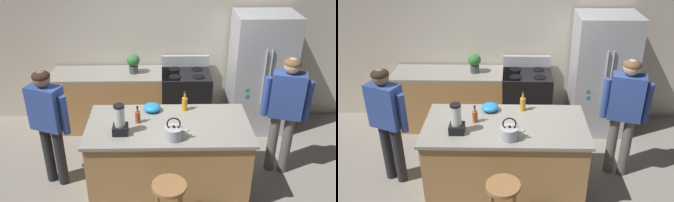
# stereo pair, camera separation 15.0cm
# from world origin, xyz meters

# --- Properties ---
(ground_plane) EXTENTS (14.00, 14.00, 0.00)m
(ground_plane) POSITION_xyz_m (0.00, 0.00, 0.00)
(ground_plane) COLOR gray
(back_wall) EXTENTS (8.00, 0.10, 2.70)m
(back_wall) POSITION_xyz_m (0.00, 1.95, 1.35)
(back_wall) COLOR beige
(back_wall) RESTS_ON ground_plane
(kitchen_island) EXTENTS (1.93, 0.98, 0.95)m
(kitchen_island) POSITION_xyz_m (0.00, 0.00, 0.48)
(kitchen_island) COLOR #B7844C
(kitchen_island) RESTS_ON ground_plane
(back_counter_run) EXTENTS (2.00, 0.64, 0.95)m
(back_counter_run) POSITION_xyz_m (-0.80, 1.55, 0.48)
(back_counter_run) COLOR #B7844C
(back_counter_run) RESTS_ON ground_plane
(refrigerator) EXTENTS (0.90, 0.73, 1.89)m
(refrigerator) POSITION_xyz_m (1.45, 1.50, 0.94)
(refrigerator) COLOR #B7BABF
(refrigerator) RESTS_ON ground_plane
(stove_range) EXTENTS (0.76, 0.65, 1.13)m
(stove_range) POSITION_xyz_m (0.31, 1.52, 0.49)
(stove_range) COLOR black
(stove_range) RESTS_ON ground_plane
(person_by_island_left) EXTENTS (0.58, 0.35, 1.58)m
(person_by_island_left) POSITION_xyz_m (-1.46, 0.15, 0.95)
(person_by_island_left) COLOR #26262B
(person_by_island_left) RESTS_ON ground_plane
(person_by_sink_right) EXTENTS (0.59, 0.32, 1.64)m
(person_by_sink_right) POSITION_xyz_m (1.49, 0.34, 0.99)
(person_by_sink_right) COLOR #66605B
(person_by_sink_right) RESTS_ON ground_plane
(bar_stool) EXTENTS (0.36, 0.36, 0.72)m
(bar_stool) POSITION_xyz_m (-0.01, -0.80, 0.55)
(bar_stool) COLOR #9E6B3D
(bar_stool) RESTS_ON ground_plane
(potted_plant) EXTENTS (0.20, 0.20, 0.30)m
(potted_plant) POSITION_xyz_m (-0.51, 1.55, 1.12)
(potted_plant) COLOR #4C4C51
(potted_plant) RESTS_ON back_counter_run
(blender_appliance) EXTENTS (0.17, 0.17, 0.36)m
(blender_appliance) POSITION_xyz_m (-0.55, -0.19, 1.10)
(blender_appliance) COLOR black
(blender_appliance) RESTS_ON kitchen_island
(bottle_cooking_sauce) EXTENTS (0.06, 0.06, 0.22)m
(bottle_cooking_sauce) POSITION_xyz_m (-0.36, 0.04, 1.03)
(bottle_cooking_sauce) COLOR #B24C26
(bottle_cooking_sauce) RESTS_ON kitchen_island
(bottle_soda) EXTENTS (0.07, 0.07, 0.26)m
(bottle_soda) POSITION_xyz_m (0.21, 0.34, 1.04)
(bottle_soda) COLOR orange
(bottle_soda) RESTS_ON kitchen_island
(mixing_bowl) EXTENTS (0.22, 0.22, 0.10)m
(mixing_bowl) POSITION_xyz_m (-0.20, 0.32, 1.00)
(mixing_bowl) COLOR #268CD8
(mixing_bowl) RESTS_ON kitchen_island
(tea_kettle) EXTENTS (0.28, 0.20, 0.27)m
(tea_kettle) POSITION_xyz_m (0.05, -0.31, 1.03)
(tea_kettle) COLOR #B7BABF
(tea_kettle) RESTS_ON kitchen_island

